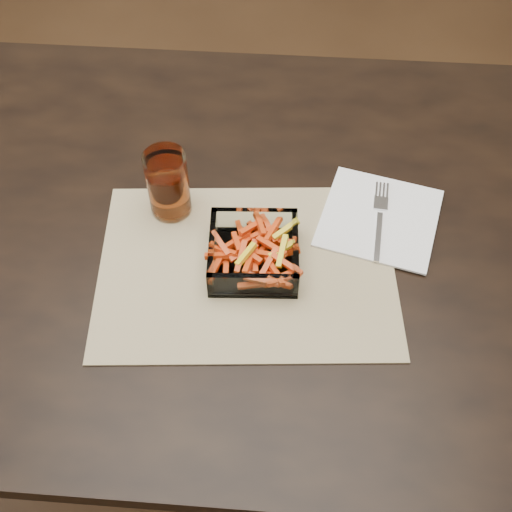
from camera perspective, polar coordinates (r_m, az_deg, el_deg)
The scene contains 6 objects.
dining_table at distance 1.11m, azimuth -2.00°, elevation 0.22°, with size 1.60×0.90×0.75m.
placemat at distance 0.98m, azimuth -0.83°, elevation -1.04°, with size 0.45×0.33×0.00m, color tan.
glass_bowl at distance 0.97m, azimuth -0.21°, elevation 0.18°, with size 0.14×0.14×0.05m.
tumbler at distance 1.02m, azimuth -7.81°, elevation 6.22°, with size 0.07×0.07×0.12m.
napkin at distance 1.06m, azimuth 10.92°, elevation 3.36°, with size 0.18×0.18×0.00m, color white.
fork at distance 1.05m, azimuth 10.94°, elevation 3.39°, with size 0.03×0.17×0.00m.
Camera 1 is at (0.09, -0.67, 1.54)m, focal length 45.00 mm.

